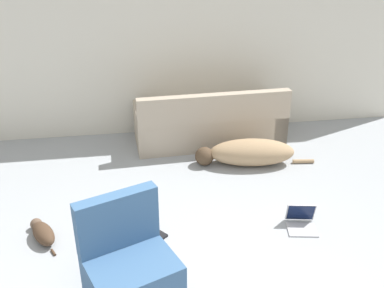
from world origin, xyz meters
name	(u,v)px	position (x,y,z in m)	size (l,w,h in m)	color
wall_back	(149,40)	(0.00, 3.81, 1.40)	(7.96, 0.06, 2.79)	beige
couch	(210,124)	(0.79, 3.26, 0.28)	(2.13, 0.89, 0.83)	tan
dog	(248,153)	(1.16, 2.51, 0.17)	(1.58, 0.58, 0.34)	#A38460
cat	(43,232)	(-1.26, 1.31, 0.08)	(0.35, 0.55, 0.16)	#473323
laptop_open	(301,219)	(1.33, 1.12, 0.08)	(0.34, 0.35, 0.23)	#B7B7BC
book_black	(156,234)	(-0.16, 1.19, 0.01)	(0.24, 0.25, 0.02)	black
side_chair	(130,269)	(-0.42, 0.42, 0.29)	(0.84, 0.79, 0.88)	#385B84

